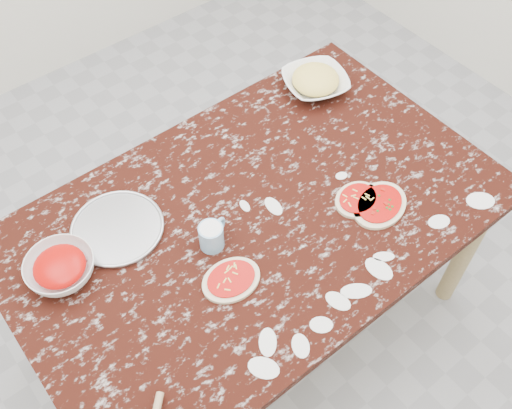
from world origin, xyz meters
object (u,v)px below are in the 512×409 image
Objects in this scene: sauce_bowl at (61,269)px; cheese_bowl at (315,83)px; flour_mug at (212,235)px; worktable at (256,228)px; pizza_tray at (118,229)px.

sauce_bowl is 0.87× the size of cheese_bowl.
flour_mug reaches higher than cheese_bowl.
worktable is at bearing -17.14° from sauce_bowl.
worktable is 6.64× the size of cheese_bowl.
flour_mug reaches higher than worktable.
cheese_bowl reaches higher than worktable.
worktable is at bearing 2.28° from flour_mug.
worktable is at bearing -149.14° from cheese_bowl.
pizza_tray is 1.20× the size of cheese_bowl.
cheese_bowl is at bearing 6.41° from pizza_tray.
cheese_bowl is 0.80m from flour_mug.
sauce_bowl is at bearing 155.43° from flour_mug.
flour_mug is (0.42, -0.19, 0.01)m from sauce_bowl.
worktable is at bearing -30.26° from pizza_tray.
sauce_bowl is 1.87× the size of flour_mug.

